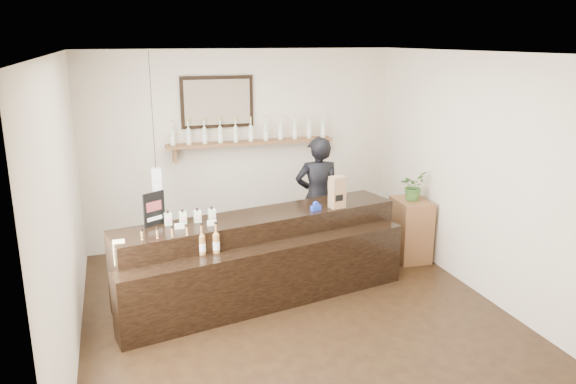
# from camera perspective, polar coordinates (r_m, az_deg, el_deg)

# --- Properties ---
(ground) EXTENTS (5.00, 5.00, 0.00)m
(ground) POSITION_cam_1_polar(r_m,az_deg,el_deg) (6.33, 0.81, -12.27)
(ground) COLOR black
(ground) RESTS_ON ground
(room_shell) EXTENTS (5.00, 5.00, 5.00)m
(room_shell) POSITION_cam_1_polar(r_m,az_deg,el_deg) (5.75, 0.87, 2.95)
(room_shell) COLOR beige
(room_shell) RESTS_ON ground
(back_wall_decor) EXTENTS (2.66, 0.96, 1.69)m
(back_wall_decor) POSITION_cam_1_polar(r_m,az_deg,el_deg) (7.96, -5.61, 6.76)
(back_wall_decor) COLOR brown
(back_wall_decor) RESTS_ON ground
(counter) EXTENTS (3.48, 1.59, 1.12)m
(counter) POSITION_cam_1_polar(r_m,az_deg,el_deg) (6.59, -2.55, -6.84)
(counter) COLOR black
(counter) RESTS_ON ground
(promo_sign) EXTENTS (0.24, 0.16, 0.37)m
(promo_sign) POSITION_cam_1_polar(r_m,az_deg,el_deg) (6.27, -13.45, -1.67)
(promo_sign) COLOR black
(promo_sign) RESTS_ON counter
(paper_bag) EXTENTS (0.20, 0.16, 0.39)m
(paper_bag) POSITION_cam_1_polar(r_m,az_deg,el_deg) (6.76, 5.02, -0.01)
(paper_bag) COLOR olive
(paper_bag) RESTS_ON counter
(tape_dispenser) EXTENTS (0.14, 0.09, 0.11)m
(tape_dispenser) POSITION_cam_1_polar(r_m,az_deg,el_deg) (6.68, 2.84, -1.51)
(tape_dispenser) COLOR #1B38C2
(tape_dispenser) RESTS_ON counter
(side_cabinet) EXTENTS (0.46, 0.60, 0.84)m
(side_cabinet) POSITION_cam_1_polar(r_m,az_deg,el_deg) (7.85, 12.32, -3.73)
(side_cabinet) COLOR brown
(side_cabinet) RESTS_ON ground
(potted_plant) EXTENTS (0.46, 0.45, 0.39)m
(potted_plant) POSITION_cam_1_polar(r_m,az_deg,el_deg) (7.67, 12.58, 0.61)
(potted_plant) COLOR #3D692A
(potted_plant) RESTS_ON side_cabinet
(shopkeeper) EXTENTS (0.75, 0.55, 1.91)m
(shopkeeper) POSITION_cam_1_polar(r_m,az_deg,el_deg) (7.61, 3.02, 0.22)
(shopkeeper) COLOR black
(shopkeeper) RESTS_ON ground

